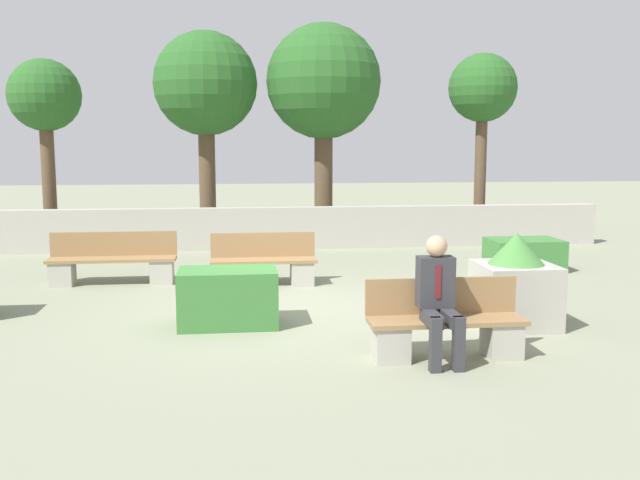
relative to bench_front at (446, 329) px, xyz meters
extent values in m
plane|color=gray|center=(-1.46, 2.33, -0.31)|extent=(60.00, 60.00, 0.00)
cube|color=#ADA89E|center=(-1.46, 8.04, 0.14)|extent=(14.58, 0.30, 0.90)
cube|color=#937047|center=(0.00, -0.04, 0.09)|extent=(1.68, 0.44, 0.05)
cube|color=#937047|center=(0.00, 0.20, 0.32)|extent=(1.68, 0.04, 0.40)
cube|color=#ADA89E|center=(-0.61, -0.04, -0.12)|extent=(0.36, 0.40, 0.38)
cube|color=#ADA89E|center=(0.61, -0.04, -0.12)|extent=(0.36, 0.40, 0.38)
cube|color=#937047|center=(-1.78, 4.08, 0.09)|extent=(1.70, 0.44, 0.05)
cube|color=#937047|center=(-1.78, 4.33, 0.32)|extent=(1.70, 0.05, 0.40)
cube|color=#ADA89E|center=(-2.40, 4.08, -0.12)|extent=(0.36, 0.40, 0.38)
cube|color=#ADA89E|center=(-1.16, 4.08, -0.12)|extent=(0.36, 0.40, 0.38)
cube|color=#937047|center=(-4.22, 4.49, 0.09)|extent=(2.04, 0.44, 0.05)
cube|color=#937047|center=(-4.22, 4.73, 0.32)|extent=(2.04, 0.04, 0.40)
cube|color=#ADA89E|center=(-5.01, 4.49, -0.12)|extent=(0.36, 0.40, 0.38)
cube|color=#ADA89E|center=(-3.43, 4.49, -0.12)|extent=(0.36, 0.40, 0.38)
cube|color=#333338|center=(-0.23, -0.25, 0.18)|extent=(0.14, 0.46, 0.13)
cube|color=#333338|center=(-0.03, -0.25, 0.18)|extent=(0.14, 0.46, 0.13)
cube|color=#333338|center=(-0.25, -0.48, -0.03)|extent=(0.11, 0.11, 0.56)
cube|color=#333338|center=(-0.01, -0.48, -0.03)|extent=(0.11, 0.11, 0.56)
cube|color=#333338|center=(-0.13, -0.01, 0.52)|extent=(0.38, 0.22, 0.54)
sphere|color=tan|center=(-0.13, -0.03, 0.90)|extent=(0.23, 0.23, 0.23)
cube|color=maroon|center=(-0.13, -0.13, 0.54)|extent=(0.06, 0.01, 0.35)
cube|color=#3D7A38|center=(2.93, 4.92, -0.03)|extent=(1.26, 0.88, 0.56)
cube|color=#3D7A38|center=(-2.33, 1.62, 0.05)|extent=(1.23, 0.75, 0.71)
cube|color=#ADA89E|center=(1.24, 1.17, 0.08)|extent=(0.93, 0.93, 0.79)
cone|color=#47843D|center=(1.24, 1.17, 0.68)|extent=(0.69, 0.69, 0.40)
cylinder|color=brown|center=(-6.31, 9.17, 1.13)|extent=(0.30, 0.30, 2.88)
sphere|color=#285B23|center=(-6.31, 9.17, 3.00)|extent=(1.57, 1.57, 1.57)
cylinder|color=brown|center=(-2.85, 9.52, 1.17)|extent=(0.38, 0.38, 2.96)
sphere|color=#285B23|center=(-2.85, 9.52, 3.30)|extent=(2.36, 2.36, 2.36)
cylinder|color=brown|center=(-0.14, 9.50, 1.17)|extent=(0.43, 0.43, 2.96)
sphere|color=#285B23|center=(-0.14, 9.50, 3.38)|extent=(2.66, 2.66, 2.66)
cylinder|color=brown|center=(3.60, 9.25, 1.25)|extent=(0.27, 0.27, 3.11)
sphere|color=#285B23|center=(3.60, 9.25, 3.25)|extent=(1.60, 1.60, 1.60)
camera|label=1|loc=(-2.22, -7.21, 1.99)|focal=40.00mm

